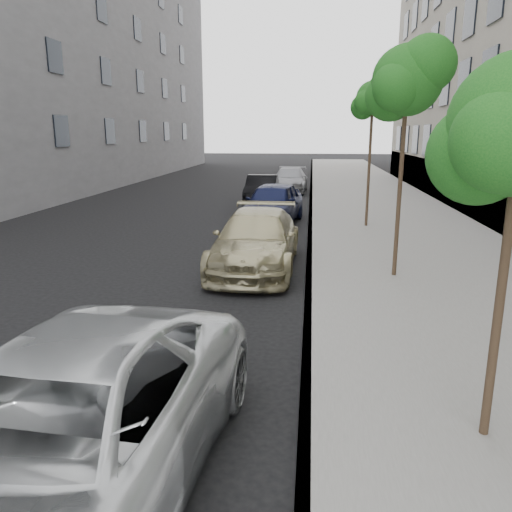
% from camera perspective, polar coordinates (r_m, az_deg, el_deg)
% --- Properties ---
extents(sidewalk, '(6.40, 72.00, 0.14)m').
position_cam_1_polar(sidewalk, '(28.15, 12.73, 6.75)').
color(sidewalk, gray).
rests_on(sidewalk, ground).
extents(curb, '(0.15, 72.00, 0.14)m').
position_cam_1_polar(curb, '(27.97, 6.31, 6.96)').
color(curb, '#9E9B93').
rests_on(curb, ground).
extents(tree_mid, '(1.84, 1.64, 5.33)m').
position_cam_1_polar(tree_mid, '(12.00, 17.05, 18.66)').
color(tree_mid, '#38281C').
rests_on(tree_mid, sidewalk).
extents(tree_far, '(1.54, 1.34, 5.22)m').
position_cam_1_polar(tree_far, '(18.42, 13.29, 17.14)').
color(tree_far, '#38281C').
rests_on(tree_far, sidewalk).
extents(minivan, '(2.97, 5.77, 1.56)m').
position_cam_1_polar(minivan, '(5.14, -21.73, -18.55)').
color(minivan, silver).
rests_on(minivan, ground).
extents(suv, '(2.15, 5.12, 1.48)m').
position_cam_1_polar(suv, '(12.91, 0.02, 1.82)').
color(suv, tan).
rests_on(suv, ground).
extents(sedan_blue, '(2.45, 4.86, 1.59)m').
position_cam_1_polar(sedan_blue, '(19.26, 1.96, 6.04)').
color(sedan_blue, '#111638').
rests_on(sedan_blue, ground).
extents(sedan_black, '(1.53, 4.23, 1.39)m').
position_cam_1_polar(sedan_black, '(24.78, 0.68, 7.59)').
color(sedan_black, black).
rests_on(sedan_black, ground).
extents(sedan_rear, '(2.13, 4.92, 1.41)m').
position_cam_1_polar(sedan_rear, '(29.80, 3.88, 8.67)').
color(sedan_rear, gray).
rests_on(sedan_rear, ground).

